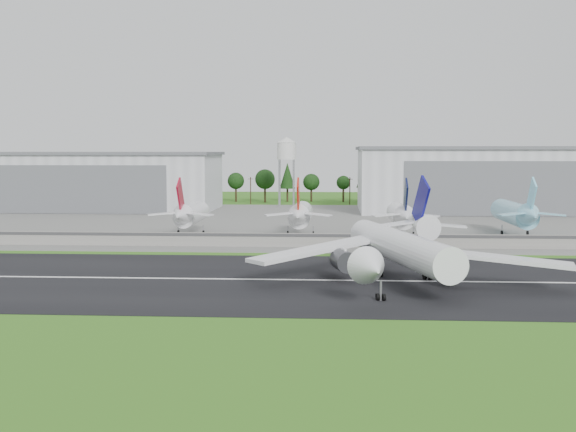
# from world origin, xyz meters

# --- Properties ---
(ground) EXTENTS (600.00, 600.00, 0.00)m
(ground) POSITION_xyz_m (0.00, 0.00, 0.00)
(ground) COLOR #276B19
(ground) RESTS_ON ground
(runway) EXTENTS (320.00, 60.00, 0.10)m
(runway) POSITION_xyz_m (0.00, 10.00, 0.05)
(runway) COLOR black
(runway) RESTS_ON ground
(runway_centerline) EXTENTS (220.00, 1.00, 0.02)m
(runway_centerline) POSITION_xyz_m (0.00, 10.00, 0.11)
(runway_centerline) COLOR white
(runway_centerline) RESTS_ON runway
(apron) EXTENTS (320.00, 150.00, 0.10)m
(apron) POSITION_xyz_m (0.00, 120.00, 0.05)
(apron) COLOR slate
(apron) RESTS_ON ground
(blast_fence) EXTENTS (240.00, 0.61, 3.50)m
(blast_fence) POSITION_xyz_m (0.00, 54.99, 1.81)
(blast_fence) COLOR gray
(blast_fence) RESTS_ON ground
(hangar_west) EXTENTS (97.00, 44.00, 23.20)m
(hangar_west) POSITION_xyz_m (-80.00, 164.92, 11.63)
(hangar_west) COLOR silver
(hangar_west) RESTS_ON ground
(hangar_east) EXTENTS (102.00, 47.00, 25.20)m
(hangar_east) POSITION_xyz_m (75.00, 164.92, 12.63)
(hangar_east) COLOR silver
(hangar_east) RESTS_ON ground
(water_tower) EXTENTS (8.40, 8.40, 29.40)m
(water_tower) POSITION_xyz_m (-5.00, 185.00, 24.55)
(water_tower) COLOR #99999E
(water_tower) RESTS_ON ground
(utility_poles) EXTENTS (230.00, 3.00, 12.00)m
(utility_poles) POSITION_xyz_m (0.00, 200.00, 0.00)
(utility_poles) COLOR black
(utility_poles) RESTS_ON ground
(treeline) EXTENTS (320.00, 16.00, 22.00)m
(treeline) POSITION_xyz_m (0.00, 215.00, 0.00)
(treeline) COLOR black
(treeline) RESTS_ON ground
(main_airliner) EXTENTS (55.44, 58.52, 18.17)m
(main_airliner) POSITION_xyz_m (26.57, 9.58, 4.89)
(main_airliner) COLOR white
(main_airliner) RESTS_ON runway
(parked_jet_red_a) EXTENTS (7.36, 31.29, 16.64)m
(parked_jet_red_a) POSITION_xyz_m (-24.67, 76.55, 6.13)
(parked_jet_red_a) COLOR white
(parked_jet_red_a) RESTS_ON ground
(parked_jet_red_b) EXTENTS (7.36, 31.29, 16.71)m
(parked_jet_red_b) POSITION_xyz_m (5.78, 76.57, 6.20)
(parked_jet_red_b) COLOR white
(parked_jet_red_b) RESTS_ON ground
(parked_jet_navy) EXTENTS (7.36, 31.29, 16.66)m
(parked_jet_navy) POSITION_xyz_m (33.02, 76.56, 6.15)
(parked_jet_navy) COLOR white
(parked_jet_navy) RESTS_ON ground
(parked_jet_skyblue) EXTENTS (7.36, 37.29, 16.90)m
(parked_jet_skyblue) POSITION_xyz_m (64.84, 81.59, 6.34)
(parked_jet_skyblue) COLOR #86CDE8
(parked_jet_skyblue) RESTS_ON ground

